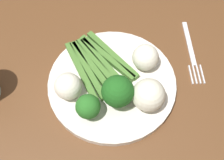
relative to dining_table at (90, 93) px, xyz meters
name	(u,v)px	position (x,y,z in m)	size (l,w,h in m)	color
dining_table	(90,93)	(0.00, 0.00, 0.00)	(1.46, 0.90, 0.73)	brown
plate	(112,83)	(-0.04, 0.04, 0.10)	(0.26, 0.26, 0.01)	silver
asparagus_bundle	(97,64)	(-0.02, 0.00, 0.12)	(0.13, 0.17, 0.01)	#47752D
broccoli_left	(118,92)	(-0.04, 0.09, 0.15)	(0.06, 0.06, 0.07)	#4C7F2B
broccoli_front	(88,107)	(0.02, 0.10, 0.14)	(0.05, 0.05, 0.06)	#568E33
cauliflower_front_left	(145,57)	(-0.12, 0.02, 0.14)	(0.05, 0.05, 0.05)	white
cauliflower_back_right	(149,95)	(-0.10, 0.10, 0.14)	(0.06, 0.06, 0.06)	silver
cauliflower_edge	(68,86)	(0.04, 0.05, 0.14)	(0.05, 0.05, 0.05)	white
fork	(191,52)	(-0.23, 0.01, 0.10)	(0.05, 0.17, 0.00)	silver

